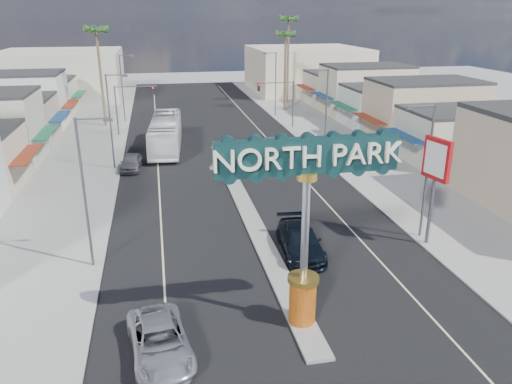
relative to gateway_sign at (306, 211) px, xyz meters
name	(u,v)px	position (x,y,z in m)	size (l,w,h in m)	color
ground	(224,163)	(0.00, 28.02, -5.93)	(160.00, 160.00, 0.00)	gray
road	(224,163)	(0.00, 28.02, -5.92)	(20.00, 120.00, 0.01)	black
median_island	(254,225)	(0.00, 12.02, -5.85)	(1.30, 30.00, 0.16)	gray
sidewalk_left	(78,170)	(-14.00, 28.02, -5.87)	(8.00, 120.00, 0.12)	gray
sidewalk_right	(355,155)	(14.00, 28.02, -5.87)	(8.00, 120.00, 0.12)	gray
storefront_row_right	(390,103)	(24.00, 41.02, -2.93)	(12.00, 42.00, 6.00)	#B7B29E
backdrop_far_left	(61,75)	(-22.00, 73.02, -1.93)	(20.00, 20.00, 8.00)	#B7B29E
backdrop_far_right	(306,69)	(22.00, 73.02, -1.93)	(20.00, 20.00, 8.00)	beige
gateway_sign	(306,211)	(0.00, 0.00, 0.00)	(8.20, 1.50, 9.15)	#B12F0D
traffic_signal_left	(131,100)	(-9.18, 42.02, -1.65)	(5.09, 0.45, 6.00)	#47474C
traffic_signal_right	(279,96)	(9.18, 42.02, -1.65)	(5.09, 0.45, 6.00)	#47474C
streetlight_l_near	(87,187)	(-10.43, 8.02, -0.86)	(2.03, 0.22, 9.00)	#47474C
streetlight_l_mid	(112,117)	(-10.43, 28.02, -0.86)	(2.03, 0.22, 9.00)	#47474C
streetlight_l_far	(123,85)	(-10.43, 50.02, -0.86)	(2.03, 0.22, 9.00)	#47474C
streetlight_r_near	(426,165)	(10.43, 8.02, -0.86)	(2.03, 0.22, 9.00)	#47474C
streetlight_r_mid	(325,109)	(10.43, 28.02, -0.86)	(2.03, 0.22, 9.00)	#47474C
streetlight_r_far	(275,81)	(10.43, 50.02, -0.86)	(2.03, 0.22, 9.00)	#47474C
palm_left_far	(97,36)	(-13.00, 48.02, 5.57)	(2.60, 2.60, 13.10)	brown
palm_right_mid	(286,38)	(13.00, 54.02, 4.67)	(2.60, 2.60, 12.10)	brown
palm_right_far	(289,25)	(15.00, 60.02, 6.46)	(2.60, 2.60, 14.10)	brown
suv_left	(160,341)	(-6.81, -1.08, -5.18)	(2.50, 5.42, 1.50)	silver
suv_right	(300,241)	(2.00, 7.29, -5.08)	(2.38, 5.85, 1.70)	black
car_parked_left	(131,162)	(-9.00, 27.49, -5.17)	(1.79, 4.45, 1.52)	slate
car_parked_right	(278,146)	(6.10, 30.10, -5.09)	(1.78, 5.10, 1.68)	silver
city_bus	(166,133)	(-5.47, 34.38, -4.12)	(3.04, 13.01, 3.62)	white
bank_pylon_sign	(436,165)	(10.49, 6.94, -0.53)	(0.71, 2.19, 6.98)	#47474C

